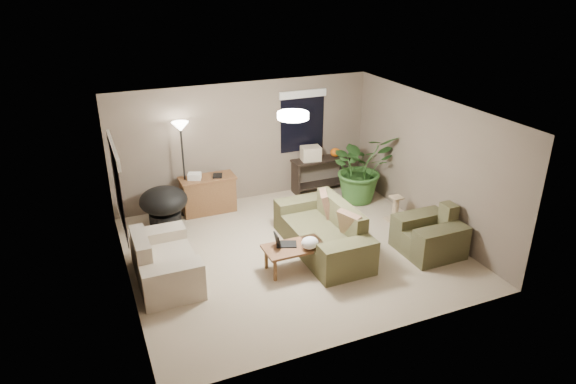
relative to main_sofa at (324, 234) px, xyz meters
name	(u,v)px	position (x,y,z in m)	size (l,w,h in m)	color
room_shell	(293,185)	(-0.54, 0.16, 0.96)	(5.50, 5.50, 5.50)	tan
main_sofa	(324,234)	(0.00, 0.00, 0.00)	(0.95, 2.20, 0.85)	#47462B
throw_pillows	(338,214)	(0.26, 0.00, 0.36)	(0.38, 1.40, 0.47)	#8C7251
loveseat	(164,264)	(-2.77, 0.11, 0.00)	(0.90, 1.60, 0.85)	beige
armchair	(429,236)	(1.65, -0.78, 0.00)	(0.95, 1.00, 0.85)	#4E4A2E
coffee_table	(295,250)	(-0.73, -0.39, 0.06)	(1.00, 0.55, 0.42)	brown
laptop	(283,242)	(-0.90, -0.29, 0.19)	(0.39, 0.33, 0.24)	black
plastic_bag	(310,243)	(-0.53, -0.54, 0.22)	(0.28, 0.25, 0.20)	white
desk	(208,194)	(-1.46, 2.29, 0.08)	(1.10, 0.50, 0.75)	brown
desk_papers	(199,176)	(-1.62, 2.28, 0.51)	(0.72, 0.32, 0.12)	silver
console_table	(321,172)	(1.10, 2.39, 0.14)	(1.30, 0.40, 0.75)	black
pumpkin	(335,152)	(1.45, 2.39, 0.55)	(0.23, 0.23, 0.19)	orange
cardboard_box	(311,153)	(0.85, 2.39, 0.61)	(0.40, 0.30, 0.30)	beige
papasan_chair	(164,204)	(-2.40, 1.96, 0.17)	(0.95, 0.95, 0.80)	black
floor_lamp	(181,138)	(-1.90, 2.35, 1.30)	(0.32, 0.32, 1.91)	black
ceiling_fixture	(293,116)	(-0.54, 0.16, 2.15)	(0.50, 0.50, 0.10)	white
houseplant	(360,175)	(1.64, 1.60, 0.28)	(1.33, 1.48, 1.15)	#2D5923
cat_scratching_post	(395,210)	(1.80, 0.48, -0.08)	(0.32, 0.32, 0.50)	tan
window_left	(116,173)	(-3.26, 0.46, 1.49)	(0.05, 1.56, 1.33)	black
window_back	(303,111)	(0.76, 2.63, 1.49)	(1.06, 0.05, 1.33)	black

